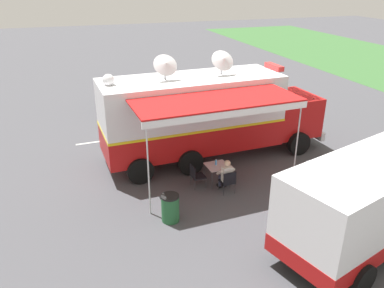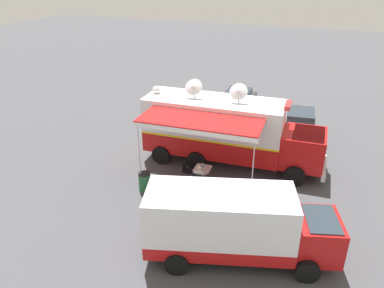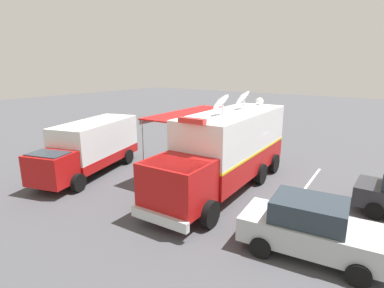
# 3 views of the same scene
# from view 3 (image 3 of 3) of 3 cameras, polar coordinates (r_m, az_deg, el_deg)

# --- Properties ---
(ground_plane) EXTENTS (100.00, 100.00, 0.00)m
(ground_plane) POSITION_cam_3_polar(r_m,az_deg,el_deg) (15.55, 7.46, -6.95)
(ground_plane) COLOR #47474C
(lot_stripe) EXTENTS (0.35, 4.80, 0.01)m
(lot_stripe) POSITION_cam_3_polar(r_m,az_deg,el_deg) (16.46, 20.96, -6.59)
(lot_stripe) COLOR silver
(lot_stripe) RESTS_ON ground
(command_truck) EXTENTS (5.22, 9.60, 4.53)m
(command_truck) POSITION_cam_3_polar(r_m,az_deg,el_deg) (14.32, 6.29, -0.58)
(command_truck) COLOR #B71414
(command_truck) RESTS_ON ground
(folding_table) EXTENTS (0.84, 0.84, 0.73)m
(folding_table) POSITION_cam_3_polar(r_m,az_deg,el_deg) (16.27, 0.02, -3.35)
(folding_table) COLOR silver
(folding_table) RESTS_ON ground
(water_bottle) EXTENTS (0.07, 0.07, 0.22)m
(water_bottle) POSITION_cam_3_polar(r_m,az_deg,el_deg) (16.21, 0.27, -2.81)
(water_bottle) COLOR #4C99D8
(water_bottle) RESTS_ON folding_table
(folding_chair_at_table) EXTENTS (0.50, 0.50, 0.87)m
(folding_chair_at_table) POSITION_cam_3_polar(r_m,az_deg,el_deg) (16.70, -2.40, -3.46)
(folding_chair_at_table) COLOR black
(folding_chair_at_table) RESTS_ON ground
(folding_chair_beside_table) EXTENTS (0.50, 0.50, 0.87)m
(folding_chair_beside_table) POSITION_cam_3_polar(r_m,az_deg,el_deg) (17.00, 1.60, -3.13)
(folding_chair_beside_table) COLOR black
(folding_chair_beside_table) RESTS_ON ground
(seated_responder) EXTENTS (0.67, 0.57, 1.25)m
(seated_responder) POSITION_cam_3_polar(r_m,az_deg,el_deg) (16.56, -1.87, -3.11)
(seated_responder) COLOR silver
(seated_responder) RESTS_ON ground
(trash_bin) EXTENTS (0.57, 0.57, 0.91)m
(trash_bin) POSITION_cam_3_polar(r_m,az_deg,el_deg) (19.09, -0.32, -1.35)
(trash_bin) COLOR #235B33
(trash_bin) RESTS_ON ground
(support_truck) EXTENTS (3.88, 7.10, 2.70)m
(support_truck) POSITION_cam_3_polar(r_m,az_deg,el_deg) (17.26, -18.20, -0.58)
(support_truck) COLOR white
(support_truck) RESTS_ON ground
(car_far_corner) EXTENTS (4.38, 2.37, 1.76)m
(car_far_corner) POSITION_cam_3_polar(r_m,az_deg,el_deg) (10.23, 21.20, -14.21)
(car_far_corner) COLOR #B2B5BA
(car_far_corner) RESTS_ON ground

